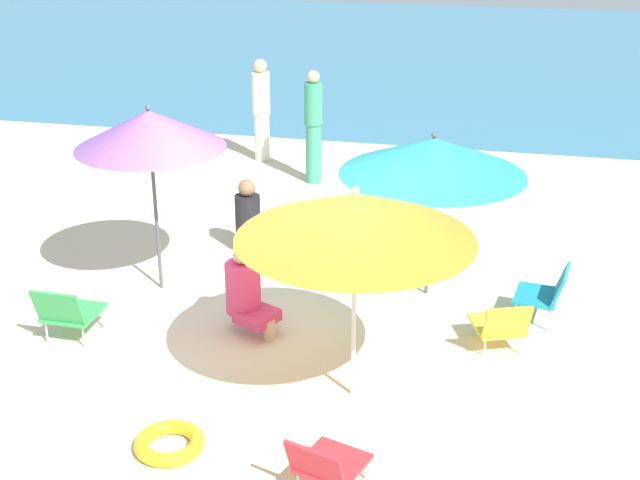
# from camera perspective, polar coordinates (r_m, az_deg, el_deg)

# --- Properties ---
(ground_plane) EXTENTS (40.00, 40.00, 0.00)m
(ground_plane) POSITION_cam_1_polar(r_m,az_deg,el_deg) (8.79, -2.93, -6.89)
(ground_plane) COLOR beige
(sea_water) EXTENTS (40.00, 16.00, 0.01)m
(sea_water) POSITION_cam_1_polar(r_m,az_deg,el_deg) (22.80, 6.96, 11.90)
(sea_water) COLOR teal
(sea_water) RESTS_ON ground_plane
(umbrella_teal) EXTENTS (1.97, 1.97, 1.84)m
(umbrella_teal) POSITION_cam_1_polar(r_m,az_deg,el_deg) (9.31, 7.28, 5.36)
(umbrella_teal) COLOR #4C4C51
(umbrella_teal) RESTS_ON ground_plane
(umbrella_orange) EXTENTS (2.03, 2.03, 1.98)m
(umbrella_orange) POSITION_cam_1_polar(r_m,az_deg,el_deg) (7.29, 2.29, 1.51)
(umbrella_orange) COLOR silver
(umbrella_orange) RESTS_ON ground_plane
(umbrella_purple) EXTENTS (1.59, 1.59, 2.10)m
(umbrella_purple) POSITION_cam_1_polar(r_m,az_deg,el_deg) (9.46, -10.91, 6.99)
(umbrella_purple) COLOR #4C4C51
(umbrella_purple) RESTS_ON ground_plane
(beach_chair_a) EXTENTS (0.52, 0.62, 0.64)m
(beach_chair_a) POSITION_cam_1_polar(r_m,az_deg,el_deg) (9.09, -15.94, -4.41)
(beach_chair_a) COLOR #33934C
(beach_chair_a) RESTS_ON ground_plane
(beach_chair_b) EXTENTS (0.72, 0.72, 0.60)m
(beach_chair_b) POSITION_cam_1_polar(r_m,az_deg,el_deg) (10.64, 1.34, 0.66)
(beach_chair_b) COLOR white
(beach_chair_b) RESTS_ON ground_plane
(beach_chair_c) EXTENTS (0.63, 0.72, 0.57)m
(beach_chair_c) POSITION_cam_1_polar(r_m,az_deg,el_deg) (8.78, 11.54, -5.32)
(beach_chair_c) COLOR gold
(beach_chair_c) RESTS_ON ground_plane
(beach_chair_d) EXTENTS (0.62, 0.68, 0.52)m
(beach_chair_d) POSITION_cam_1_polar(r_m,az_deg,el_deg) (6.83, 0.35, -14.19)
(beach_chair_d) COLOR red
(beach_chair_d) RESTS_ON ground_plane
(beach_chair_e) EXTENTS (0.57, 0.58, 0.60)m
(beach_chair_e) POSITION_cam_1_polar(r_m,az_deg,el_deg) (9.40, 14.34, -3.21)
(beach_chair_e) COLOR teal
(beach_chair_e) RESTS_ON ground_plane
(person_a) EXTENTS (0.54, 0.42, 0.93)m
(person_a) POSITION_cam_1_polar(r_m,az_deg,el_deg) (10.73, -4.40, 1.54)
(person_a) COLOR black
(person_a) RESTS_ON ground_plane
(person_b) EXTENTS (0.58, 0.50, 0.93)m
(person_b) POSITION_cam_1_polar(r_m,az_deg,el_deg) (8.90, -4.77, -3.30)
(person_b) COLOR #DB3866
(person_b) RESTS_ON ground_plane
(person_c) EXTENTS (0.27, 0.27, 1.67)m
(person_c) POSITION_cam_1_polar(r_m,az_deg,el_deg) (12.98, -0.43, 7.33)
(person_c) COLOR #389970
(person_c) RESTS_ON ground_plane
(person_d) EXTENTS (0.28, 0.28, 1.62)m
(person_d) POSITION_cam_1_polar(r_m,az_deg,el_deg) (14.04, -3.79, 8.38)
(person_d) COLOR silver
(person_d) RESTS_ON ground_plane
(swim_ring) EXTENTS (0.57, 0.57, 0.12)m
(swim_ring) POSITION_cam_1_polar(r_m,az_deg,el_deg) (7.47, -9.67, -12.74)
(swim_ring) COLOR yellow
(swim_ring) RESTS_ON ground_plane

